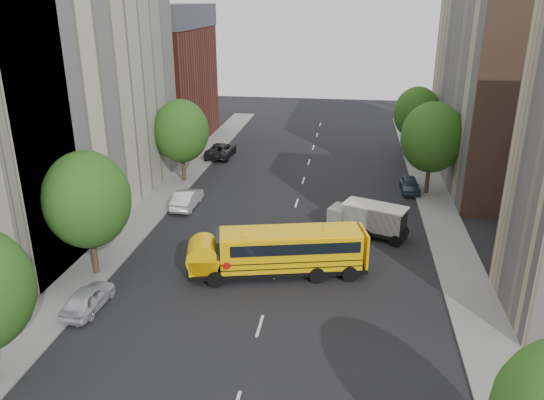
% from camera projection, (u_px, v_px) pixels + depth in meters
% --- Properties ---
extents(ground, '(120.00, 120.00, 0.00)m').
position_uv_depth(ground, '(280.00, 257.00, 35.16)').
color(ground, black).
rests_on(ground, ground).
extents(sidewalk_left, '(3.00, 80.00, 0.12)m').
position_uv_depth(sidewalk_left, '(143.00, 217.00, 41.37)').
color(sidewalk_left, slate).
rests_on(sidewalk_left, ground).
extents(sidewalk_right, '(3.00, 80.00, 0.12)m').
position_uv_depth(sidewalk_right, '(448.00, 236.00, 38.14)').
color(sidewalk_right, slate).
rests_on(sidewalk_right, ground).
extents(lane_markings, '(0.15, 64.00, 0.01)m').
position_uv_depth(lane_markings, '(297.00, 203.00, 44.40)').
color(lane_markings, silver).
rests_on(lane_markings, ground).
extents(building_left_cream, '(10.00, 26.00, 20.00)m').
position_uv_depth(building_left_cream, '(54.00, 85.00, 39.66)').
color(building_left_cream, beige).
rests_on(building_left_cream, ground).
extents(building_left_redbrick, '(10.00, 15.00, 13.00)m').
position_uv_depth(building_left_redbrick, '(159.00, 87.00, 61.23)').
color(building_left_redbrick, maroon).
rests_on(building_left_redbrick, ground).
extents(building_right_far, '(10.00, 22.00, 18.00)m').
position_uv_depth(building_right_far, '(508.00, 82.00, 47.90)').
color(building_right_far, tan).
rests_on(building_right_far, ground).
extents(street_tree_1, '(5.12, 5.12, 7.90)m').
position_uv_depth(street_tree_1, '(87.00, 200.00, 31.24)').
color(street_tree_1, '#38281C').
rests_on(street_tree_1, ground).
extents(street_tree_2, '(4.99, 4.99, 7.71)m').
position_uv_depth(street_tree_2, '(181.00, 131.00, 47.91)').
color(street_tree_2, '#38281C').
rests_on(street_tree_2, ground).
extents(street_tree_4, '(5.25, 5.25, 8.10)m').
position_uv_depth(street_tree_4, '(432.00, 137.00, 44.74)').
color(street_tree_4, '#38281C').
rests_on(street_tree_4, ground).
extents(street_tree_5, '(4.86, 4.86, 7.51)m').
position_uv_depth(street_tree_5, '(417.00, 113.00, 55.96)').
color(street_tree_5, '#38281C').
rests_on(street_tree_5, ground).
extents(school_bus, '(10.91, 4.85, 3.01)m').
position_uv_depth(school_bus, '(277.00, 250.00, 32.39)').
color(school_bus, black).
rests_on(school_bus, ground).
extents(safari_truck, '(5.84, 3.80, 2.37)m').
position_uv_depth(safari_truck, '(369.00, 218.00, 38.10)').
color(safari_truck, black).
rests_on(safari_truck, ground).
extents(parked_car_0, '(1.73, 4.03, 1.36)m').
position_uv_depth(parked_car_0, '(88.00, 298.00, 29.06)').
color(parked_car_0, silver).
rests_on(parked_car_0, ground).
extents(parked_car_1, '(1.60, 4.48, 1.47)m').
position_uv_depth(parked_car_1, '(187.00, 199.00, 43.34)').
color(parked_car_1, silver).
rests_on(parked_car_1, ground).
extents(parked_car_2, '(2.58, 5.50, 1.52)m').
position_uv_depth(parked_car_2, '(221.00, 150.00, 57.18)').
color(parked_car_2, black).
rests_on(parked_car_2, ground).
extents(parked_car_4, '(1.66, 3.85, 1.30)m').
position_uv_depth(parked_car_4, '(410.00, 185.00, 46.83)').
color(parked_car_4, '#35475E').
rests_on(parked_car_4, ground).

